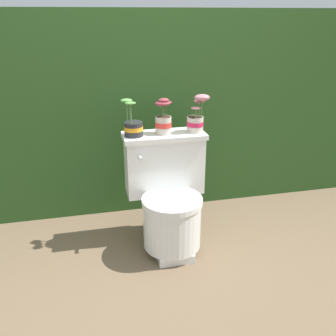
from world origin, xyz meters
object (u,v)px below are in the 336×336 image
(toilet, at_px, (168,195))
(potted_plant_left, at_px, (133,126))
(potted_plant_middle, at_px, (196,119))
(potted_plant_midleft, at_px, (163,120))

(toilet, bearing_deg, potted_plant_left, 150.27)
(toilet, distance_m, potted_plant_middle, 0.52)
(toilet, relative_size, potted_plant_middle, 3.02)
(toilet, height_order, potted_plant_midleft, potted_plant_midleft)
(toilet, xyz_separation_m, potted_plant_left, (-0.20, 0.11, 0.44))
(toilet, distance_m, potted_plant_midleft, 0.48)
(potted_plant_left, bearing_deg, potted_plant_midleft, 2.83)
(toilet, height_order, potted_plant_middle, potted_plant_middle)
(potted_plant_left, xyz_separation_m, potted_plant_midleft, (0.19, 0.01, 0.02))
(toilet, height_order, potted_plant_left, potted_plant_left)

